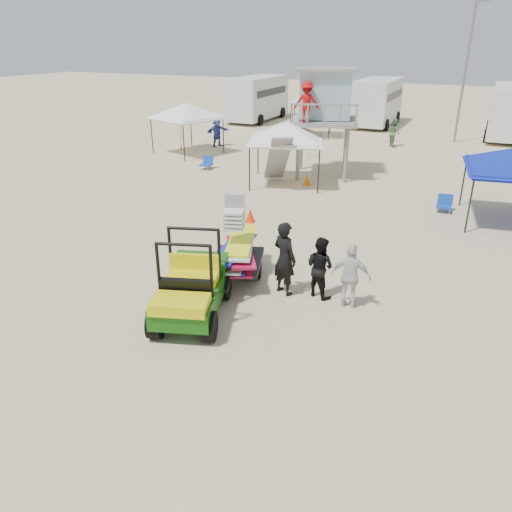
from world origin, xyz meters
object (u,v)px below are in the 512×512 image
at_px(utility_cart, 189,281).
at_px(man_left, 285,258).
at_px(lifeguard_tower, 324,99).
at_px(surf_trailer, 236,248).

distance_m(utility_cart, man_left, 2.54).
height_order(utility_cart, lifeguard_tower, lifeguard_tower).
bearing_deg(man_left, utility_cart, 75.91).
xyz_separation_m(man_left, lifeguard_tower, (-2.95, 11.93, 2.53)).
distance_m(man_left, lifeguard_tower, 12.54).
distance_m(utility_cart, surf_trailer, 2.34).
bearing_deg(man_left, surf_trailer, 11.50).
relative_size(man_left, lifeguard_tower, 0.41).
relative_size(utility_cart, surf_trailer, 1.15).
distance_m(surf_trailer, lifeguard_tower, 12.00).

